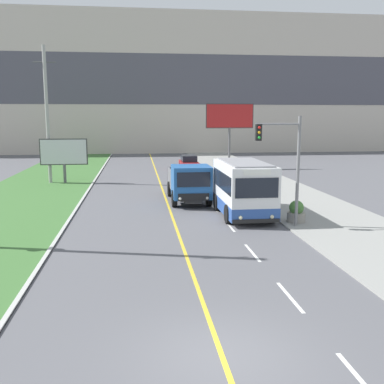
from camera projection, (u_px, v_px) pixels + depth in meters
name	position (u px, v px, depth m)	size (l,w,h in m)	color
ground_plane	(222.00, 356.00, 10.49)	(300.00, 300.00, 0.00)	#56565B
lane_marking_centre	(222.00, 320.00, 12.38)	(2.88, 140.00, 0.01)	gold
apartment_block_background	(148.00, 85.00, 69.18)	(80.00, 8.04, 20.68)	beige
city_bus	(244.00, 189.00, 24.88)	(2.63, 5.61, 3.08)	white
dump_truck	(190.00, 184.00, 28.77)	(2.46, 6.54, 2.51)	black
car_distant	(189.00, 162.00, 47.55)	(1.80, 4.30, 1.45)	maroon
utility_pole_far	(47.00, 115.00, 36.81)	(1.80, 0.28, 11.18)	#9E9E99
traffic_light_mast	(285.00, 157.00, 22.10)	(2.28, 0.32, 5.57)	slate
billboard_large	(230.00, 119.00, 47.06)	(5.05, 0.24, 6.84)	#59595B
billboard_small	(64.00, 153.00, 37.28)	(3.87, 0.24, 3.71)	#59595B
planter_round_near	(296.00, 212.00, 23.45)	(0.95, 0.95, 1.13)	gray
planter_round_second	(270.00, 197.00, 27.97)	(0.99, 0.99, 1.15)	gray
planter_round_third	(253.00, 185.00, 32.51)	(0.96, 0.96, 1.14)	gray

